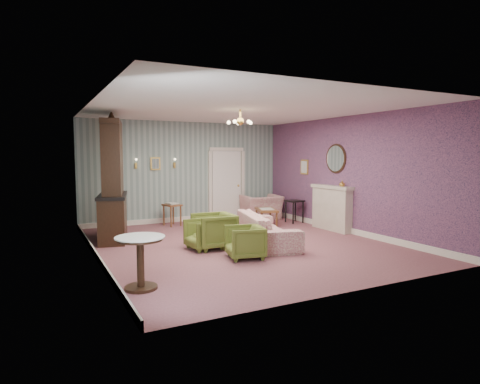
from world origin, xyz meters
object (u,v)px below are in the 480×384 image
olive_chair_a (245,240)px  wingback_chair (261,203)px  olive_chair_b (204,233)px  fireplace (332,208)px  pedestal_table (141,263)px  dresser (112,177)px  sofa_chintz (266,223)px  side_table_black (294,212)px  coffee_table (266,217)px  olive_chair_c (214,229)px

olive_chair_a → wingback_chair: 4.77m
olive_chair_b → fireplace: bearing=93.0°
olive_chair_b → pedestal_table: (-1.77, -1.92, 0.05)m
wingback_chair → dresser: dresser is taller
dresser → pedestal_table: bearing=-80.9°
sofa_chintz → side_table_black: (2.13, 2.00, -0.12)m
pedestal_table → olive_chair_a: bearing=22.1°
fireplace → coffee_table: fireplace is taller
wingback_chair → pedestal_table: 6.83m
fireplace → wingback_chair: bearing=106.0°
olive_chair_a → olive_chair_b: bearing=-146.2°
olive_chair_c → wingback_chair: 4.09m
olive_chair_b → fireplace: (3.74, 0.50, 0.24)m
dresser → wingback_chair: bearing=26.4°
wingback_chair → pedestal_table: size_ratio=1.42×
olive_chair_a → wingback_chair: (2.65, 3.96, 0.15)m
fireplace → side_table_black: (-0.21, 1.37, -0.25)m
pedestal_table → fireplace: bearing=23.7°
sofa_chintz → fireplace: fireplace is taller
dresser → pedestal_table: size_ratio=3.69×
olive_chair_c → side_table_black: size_ratio=1.24×
sofa_chintz → dresser: (-2.89, 1.98, 0.99)m
side_table_black → pedestal_table: bearing=-144.4°
sofa_chintz → dresser: dresser is taller
olive_chair_c → side_table_black: 3.83m
pedestal_table → sofa_chintz: bearing=29.5°
olive_chair_a → wingback_chair: size_ratio=0.61×
dresser → fireplace: (5.24, -1.35, -0.86)m
olive_chair_c → olive_chair_a: bearing=14.3°
olive_chair_a → olive_chair_c: (-0.19, 1.02, 0.07)m
fireplace → side_table_black: fireplace is taller
wingback_chair → coffee_table: 1.17m
wingback_chair → fireplace: 2.52m
olive_chair_c → side_table_black: (3.33, 1.89, -0.08)m
fireplace → olive_chair_b: bearing=-172.3°
olive_chair_a → side_table_black: (3.13, 2.91, -0.01)m
wingback_chair → side_table_black: bearing=121.7°
olive_chair_b → pedestal_table: 2.61m
sofa_chintz → pedestal_table: bearing=133.7°
olive_chair_c → fireplace: bearing=101.9°
olive_chair_b → olive_chair_c: size_ratio=0.85×
wingback_chair → olive_chair_b: bearing=50.7°
olive_chair_a → side_table_black: 4.28m
wingback_chair → pedestal_table: bearing=52.1°
olive_chair_b → side_table_black: 4.00m
olive_chair_b → pedestal_table: size_ratio=0.88×
sofa_chintz → olive_chair_c: bearing=99.0°
olive_chair_b → dresser: 2.62m
dresser → coffee_table: dresser is taller
olive_chair_c → olive_chair_b: bearing=-91.5°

